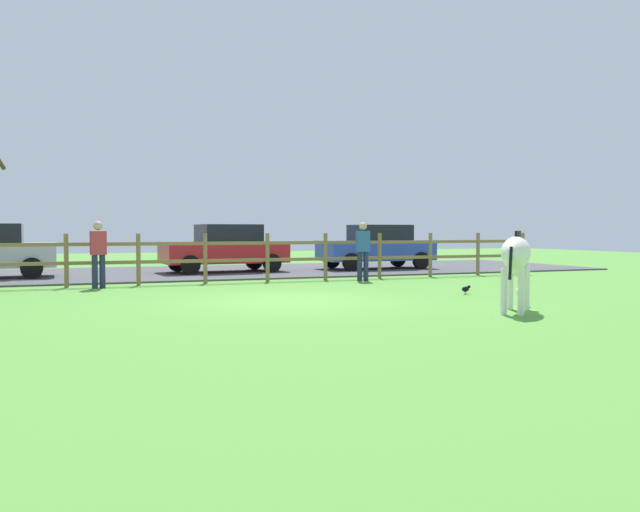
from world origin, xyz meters
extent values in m
plane|color=#549338|center=(0.00, 0.00, 0.00)|extent=(60.00, 60.00, 0.00)
cube|color=#47474C|center=(0.00, 9.30, 0.03)|extent=(28.00, 7.40, 0.05)
cylinder|color=olive|center=(-4.07, 5.00, 0.67)|extent=(0.11, 0.11, 1.34)
cylinder|color=olive|center=(-2.34, 5.00, 0.67)|extent=(0.11, 0.11, 1.34)
cylinder|color=olive|center=(-0.61, 5.00, 0.67)|extent=(0.11, 0.11, 1.34)
cylinder|color=olive|center=(1.12, 5.00, 0.67)|extent=(0.11, 0.11, 1.34)
cylinder|color=olive|center=(2.86, 5.00, 0.67)|extent=(0.11, 0.11, 1.34)
cylinder|color=olive|center=(4.59, 5.00, 0.67)|extent=(0.11, 0.11, 1.34)
cylinder|color=olive|center=(6.32, 5.00, 0.67)|extent=(0.11, 0.11, 1.34)
cylinder|color=olive|center=(8.05, 5.00, 0.67)|extent=(0.11, 0.11, 1.34)
cylinder|color=olive|center=(9.78, 5.00, 0.67)|extent=(0.11, 0.11, 1.34)
cube|color=olive|center=(-0.61, 5.00, 0.60)|extent=(20.78, 0.06, 0.09)
cube|color=olive|center=(-0.61, 5.00, 1.07)|extent=(20.78, 0.06, 0.09)
ellipsoid|color=white|center=(3.13, -3.10, 1.03)|extent=(1.22, 1.21, 0.56)
cylinder|color=white|center=(3.31, -2.71, 0.39)|extent=(0.11, 0.11, 0.78)
cylinder|color=white|center=(3.51, -2.91, 0.39)|extent=(0.11, 0.11, 0.78)
cylinder|color=white|center=(2.74, -3.28, 0.39)|extent=(0.11, 0.11, 0.78)
cylinder|color=white|center=(2.94, -3.48, 0.39)|extent=(0.11, 0.11, 0.78)
cylinder|color=white|center=(3.50, -2.72, 0.84)|extent=(0.59, 0.58, 0.51)
ellipsoid|color=white|center=(3.80, -2.43, 0.28)|extent=(0.45, 0.45, 0.24)
cube|color=black|center=(3.30, -2.92, 1.35)|extent=(0.43, 0.42, 0.12)
cylinder|color=black|center=(2.65, -3.57, 0.88)|extent=(0.17, 0.17, 0.54)
cylinder|color=black|center=(4.12, -0.10, 0.03)|extent=(0.01, 0.01, 0.06)
cylinder|color=black|center=(4.12, -0.14, 0.03)|extent=(0.01, 0.01, 0.06)
ellipsoid|color=black|center=(4.12, -0.12, 0.12)|extent=(0.18, 0.10, 0.12)
sphere|color=black|center=(4.21, -0.12, 0.17)|extent=(0.07, 0.07, 0.07)
cylinder|color=black|center=(-4.97, 7.73, 0.35)|extent=(0.60, 0.19, 0.60)
cylinder|color=black|center=(-4.99, 9.43, 0.35)|extent=(0.60, 0.19, 0.60)
cube|color=#2D4CAD|center=(6.23, 8.55, 0.70)|extent=(4.01, 1.72, 0.70)
cube|color=black|center=(6.38, 8.55, 1.33)|extent=(1.91, 1.57, 0.56)
cylinder|color=black|center=(4.88, 7.70, 0.35)|extent=(0.60, 0.18, 0.60)
cylinder|color=black|center=(4.88, 9.40, 0.35)|extent=(0.60, 0.18, 0.60)
cylinder|color=black|center=(7.58, 7.71, 0.35)|extent=(0.60, 0.18, 0.60)
cylinder|color=black|center=(7.58, 9.41, 0.35)|extent=(0.60, 0.18, 0.60)
cube|color=red|center=(0.79, 8.75, 0.70)|extent=(4.12, 1.99, 0.70)
cube|color=black|center=(0.93, 8.76, 1.33)|extent=(2.01, 1.70, 0.56)
cylinder|color=black|center=(-0.50, 7.80, 0.35)|extent=(0.61, 0.22, 0.60)
cylinder|color=black|center=(-0.62, 9.50, 0.35)|extent=(0.61, 0.22, 0.60)
cylinder|color=black|center=(2.20, 8.00, 0.35)|extent=(0.61, 0.22, 0.60)
cylinder|color=black|center=(2.07, 9.70, 0.35)|extent=(0.61, 0.22, 0.60)
cylinder|color=#232847|center=(-3.43, 4.44, 0.41)|extent=(0.14, 0.14, 0.82)
cylinder|color=#232847|center=(-3.25, 4.47, 0.41)|extent=(0.14, 0.14, 0.82)
cube|color=#B7333D|center=(-3.34, 4.46, 1.11)|extent=(0.39, 0.28, 0.58)
sphere|color=tan|center=(-3.34, 4.46, 1.53)|extent=(0.22, 0.22, 0.22)
cylinder|color=#232847|center=(3.56, 4.18, 0.41)|extent=(0.14, 0.14, 0.82)
cylinder|color=#232847|center=(3.73, 4.15, 0.41)|extent=(0.14, 0.14, 0.82)
cube|color=#2D569E|center=(3.64, 4.17, 1.11)|extent=(0.39, 0.28, 0.58)
sphere|color=tan|center=(3.64, 4.17, 1.53)|extent=(0.22, 0.22, 0.22)
camera|label=1|loc=(-4.17, -12.35, 1.42)|focal=36.75mm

